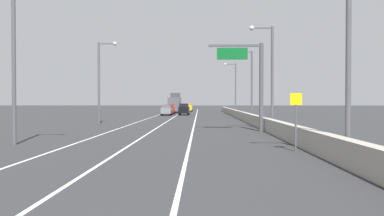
# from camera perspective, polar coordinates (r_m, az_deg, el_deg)

# --- Properties ---
(ground_plane) EXTENTS (320.00, 320.00, 0.00)m
(ground_plane) POSITION_cam_1_polar(r_m,az_deg,el_deg) (69.69, -0.67, -1.14)
(ground_plane) COLOR #2D2D30
(lane_stripe_left) EXTENTS (0.16, 130.00, 0.00)m
(lane_stripe_left) POSITION_cam_1_polar(r_m,az_deg,el_deg) (61.14, -6.08, -1.45)
(lane_stripe_left) COLOR silver
(lane_stripe_left) RESTS_ON ground_plane
(lane_stripe_center) EXTENTS (0.16, 130.00, 0.00)m
(lane_stripe_center) POSITION_cam_1_polar(r_m,az_deg,el_deg) (60.80, -2.81, -1.46)
(lane_stripe_center) COLOR silver
(lane_stripe_center) RESTS_ON ground_plane
(lane_stripe_right) EXTENTS (0.16, 130.00, 0.00)m
(lane_stripe_right) POSITION_cam_1_polar(r_m,az_deg,el_deg) (60.66, 0.49, -1.46)
(lane_stripe_right) COLOR silver
(lane_stripe_right) RESTS_ON ground_plane
(jersey_barrier_right) EXTENTS (0.60, 120.00, 1.10)m
(jersey_barrier_right) POSITION_cam_1_polar(r_m,az_deg,el_deg) (46.02, 8.35, -1.58)
(jersey_barrier_right) COLOR #9E998E
(jersey_barrier_right) RESTS_ON ground_plane
(overhead_sign_gantry) EXTENTS (4.68, 0.36, 7.50)m
(overhead_sign_gantry) POSITION_cam_1_polar(r_m,az_deg,el_deg) (35.67, 8.32, 4.39)
(overhead_sign_gantry) COLOR #47474C
(overhead_sign_gantry) RESTS_ON ground_plane
(speed_advisory_sign) EXTENTS (0.60, 0.11, 3.00)m
(speed_advisory_sign) POSITION_cam_1_polar(r_m,az_deg,el_deg) (21.92, 14.08, -1.25)
(speed_advisory_sign) COLOR #4C4C51
(speed_advisory_sign) RESTS_ON ground_plane
(lamp_post_right_near) EXTENTS (2.14, 0.44, 9.19)m
(lamp_post_right_near) POSITION_cam_1_polar(r_m,az_deg,el_deg) (19.59, 19.94, 8.91)
(lamp_post_right_near) COLOR #4C4C51
(lamp_post_right_near) RESTS_ON ground_plane
(lamp_post_right_second) EXTENTS (2.14, 0.44, 9.19)m
(lamp_post_right_second) POSITION_cam_1_polar(r_m,az_deg,el_deg) (36.99, 10.54, 5.20)
(lamp_post_right_second) COLOR #4C4C51
(lamp_post_right_second) RESTS_ON ground_plane
(lamp_post_right_third) EXTENTS (2.14, 0.44, 9.19)m
(lamp_post_right_third) POSITION_cam_1_polar(r_m,az_deg,el_deg) (54.88, 7.93, 3.83)
(lamp_post_right_third) COLOR #4C4C51
(lamp_post_right_third) RESTS_ON ground_plane
(lamp_post_right_fourth) EXTENTS (2.14, 0.44, 9.19)m
(lamp_post_right_fourth) POSITION_cam_1_polar(r_m,az_deg,el_deg) (72.75, 5.79, 3.14)
(lamp_post_right_fourth) COLOR #4C4C51
(lamp_post_right_fourth) RESTS_ON ground_plane
(lamp_post_left_near) EXTENTS (2.14, 0.44, 9.19)m
(lamp_post_left_near) POSITION_cam_1_polar(r_m,az_deg,el_deg) (26.76, -22.76, 6.75)
(lamp_post_left_near) COLOR #4C4C51
(lamp_post_left_near) RESTS_ON ground_plane
(lamp_post_left_mid) EXTENTS (2.14, 0.44, 9.19)m
(lamp_post_left_mid) POSITION_cam_1_polar(r_m,az_deg,el_deg) (47.36, -12.36, 4.27)
(lamp_post_left_mid) COLOR #4C4C51
(lamp_post_left_mid) RESTS_ON ground_plane
(car_red_0) EXTENTS (1.85, 4.70, 1.92)m
(car_red_0) POSITION_cam_1_polar(r_m,az_deg,el_deg) (80.99, -3.04, -0.17)
(car_red_0) COLOR red
(car_red_0) RESTS_ON ground_plane
(car_yellow_1) EXTENTS (1.82, 4.37, 1.98)m
(car_yellow_1) POSITION_cam_1_polar(r_m,az_deg,el_deg) (100.35, -0.45, 0.08)
(car_yellow_1) COLOR gold
(car_yellow_1) RESTS_ON ground_plane
(car_gray_2) EXTENTS (1.86, 4.14, 1.92)m
(car_gray_2) POSITION_cam_1_polar(r_m,az_deg,el_deg) (73.75, -3.51, -0.29)
(car_gray_2) COLOR slate
(car_gray_2) RESTS_ON ground_plane
(car_black_3) EXTENTS (1.96, 4.49, 2.11)m
(car_black_3) POSITION_cam_1_polar(r_m,az_deg,el_deg) (75.64, -1.11, -0.18)
(car_black_3) COLOR black
(car_black_3) RESTS_ON ground_plane
(box_truck) EXTENTS (2.62, 8.03, 4.40)m
(box_truck) POSITION_cam_1_polar(r_m,az_deg,el_deg) (92.54, -2.39, 0.63)
(box_truck) COLOR #4C4C51
(box_truck) RESTS_ON ground_plane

